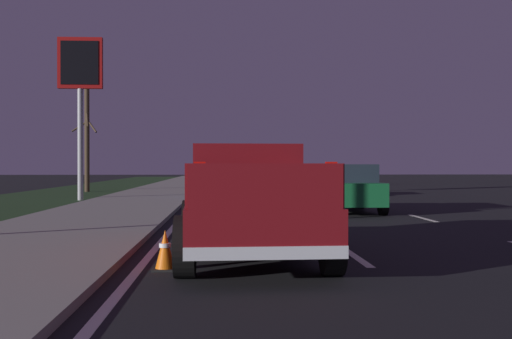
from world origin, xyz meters
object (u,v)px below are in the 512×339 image
Objects in this scene: bare_tree_far at (87,139)px; pickup_truck at (248,201)px; sedan_green at (344,188)px; traffic_cone_near at (165,250)px; sedan_blue at (235,182)px; sedan_tan at (304,180)px; gas_price_sign at (80,78)px.

pickup_truck is at bearing -161.77° from bare_tree_far.
traffic_cone_near is at bearing 156.29° from sedan_green.
sedan_green is 1.00× the size of sedan_blue.
sedan_tan is (19.37, -3.51, -0.13)m from pickup_truck.
pickup_truck reaches higher than traffic_cone_near.
pickup_truck is 19.69m from sedan_tan.
gas_price_sign is (7.02, 10.08, 4.49)m from sedan_green.
traffic_cone_near is (-10.80, 4.74, -0.50)m from sedan_green.
gas_price_sign reaches higher than traffic_cone_near.
gas_price_sign is 12.10× the size of traffic_cone_near.
pickup_truck is at bearing 169.72° from sedan_tan.
gas_price_sign is 19.26m from traffic_cone_near.
sedan_tan reaches higher than traffic_cone_near.
bare_tree_far is at bearing 46.30° from sedan_blue.
bare_tree_far is at bearing 64.57° from sedan_tan.
gas_price_sign is at bearing 16.68° from traffic_cone_near.
bare_tree_far reaches higher than sedan_blue.
sedan_green reaches higher than traffic_cone_near.
sedan_blue is at bearing -0.33° from pickup_truck.
bare_tree_far is (5.58, 11.73, 2.24)m from sedan_tan.
sedan_green is 11.81m from traffic_cone_near.
pickup_truck reaches higher than sedan_blue.
sedan_tan is at bearing -115.43° from bare_tree_far.
pickup_truck is at bearing -39.25° from traffic_cone_near.
sedan_green is at bearing -143.22° from bare_tree_far.
gas_price_sign is at bearing -169.30° from bare_tree_far.
pickup_truck reaches higher than sedan_tan.
gas_price_sign is 9.10m from bare_tree_far.
pickup_truck is 2.07m from traffic_cone_near.
traffic_cone_near is at bearing 140.75° from pickup_truck.
sedan_blue is at bearing -83.92° from gas_price_sign.
sedan_tan is at bearing -12.83° from traffic_cone_near.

